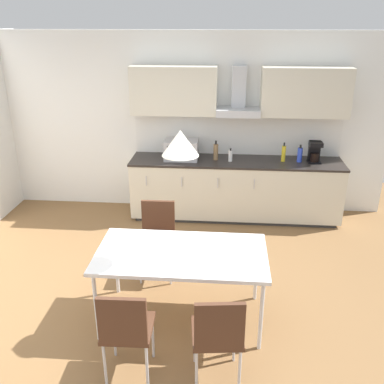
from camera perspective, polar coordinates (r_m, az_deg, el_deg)
name	(u,v)px	position (r m, az deg, el deg)	size (l,w,h in m)	color
ground_plane	(151,306)	(4.65, -5.42, -14.94)	(7.75, 7.80, 0.02)	brown
wall_back	(178,123)	(6.50, -1.83, 9.13)	(6.20, 0.10, 2.64)	white
kitchen_counter	(235,188)	(6.36, 5.76, 0.47)	(3.05, 0.68, 0.88)	#333333
backsplash_tile	(237,135)	(6.43, 5.99, 7.61)	(3.03, 0.02, 0.60)	silver
upper_wall_cabinets	(239,92)	(6.15, 6.25, 13.12)	(3.03, 0.40, 0.67)	beige
microwave	(181,150)	(6.20, -1.43, 5.66)	(0.48, 0.35, 0.28)	#ADADB2
coffee_maker	(315,152)	(6.32, 16.03, 5.18)	(0.18, 0.19, 0.30)	black
bottle_yellow	(284,153)	(6.25, 12.11, 5.06)	(0.06, 0.06, 0.27)	yellow
bottle_blue	(300,155)	(6.28, 14.17, 4.86)	(0.07, 0.07, 0.25)	blue
bottle_brown	(216,152)	(6.19, 3.19, 5.39)	(0.07, 0.07, 0.28)	brown
bottle_white	(230,156)	(6.14, 5.14, 4.84)	(0.06, 0.06, 0.19)	white
dining_table	(181,256)	(4.08, -1.42, -8.57)	(1.61, 0.86, 0.75)	white
chair_near_right	(218,332)	(3.50, 3.48, -18.09)	(0.44, 0.44, 0.87)	#4C2D1E
chair_near_left	(126,326)	(3.58, -8.83, -17.30)	(0.41, 0.41, 0.87)	#4C2D1E
chair_far_left	(158,231)	(4.91, -4.62, -5.26)	(0.41, 0.41, 0.87)	#4C2D1E
pendant_lamp	(180,143)	(3.64, -1.58, 6.56)	(0.32, 0.32, 0.22)	silver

